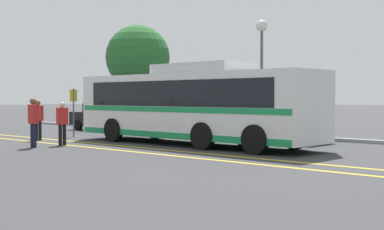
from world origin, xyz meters
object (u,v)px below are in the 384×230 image
tree_0 (138,57)px  pedestrian_0 (33,119)px  parked_car_2 (273,124)px  parked_car_0 (104,117)px  parked_car_1 (176,120)px  bus_stop_sign (74,106)px  pedestrian_2 (38,117)px  pedestrian_1 (62,121)px  street_lamp (262,45)px  transit_bus (192,104)px

tree_0 → pedestrian_0: bearing=-54.6°
parked_car_2 → parked_car_0: bearing=90.4°
parked_car_1 → pedestrian_0: (0.43, -8.29, 0.33)m
bus_stop_sign → pedestrian_2: bearing=-167.4°
pedestrian_2 → tree_0: bearing=-91.5°
parked_car_1 → pedestrian_2: size_ratio=2.36×
parked_car_1 → pedestrian_2: pedestrian_2 is taller
parked_car_1 → parked_car_0: bearing=87.0°
pedestrian_2 → parked_car_0: bearing=-94.4°
parked_car_1 → pedestrian_0: bearing=-178.5°
parked_car_2 → pedestrian_1: (-5.24, -7.04, 0.20)m
pedestrian_0 → street_lamp: street_lamp is taller
bus_stop_sign → parked_car_0: bearing=36.9°
parked_car_0 → pedestrian_2: bearing=25.3°
parked_car_1 → pedestrian_1: (0.44, -7.01, 0.23)m
transit_bus → bus_stop_sign: (-7.01, -0.64, -0.16)m
parked_car_2 → street_lamp: street_lamp is taller
pedestrian_0 → pedestrian_2: pedestrian_0 is taller
pedestrian_0 → pedestrian_2: bearing=147.4°
parked_car_2 → bus_stop_sign: bearing=116.7°
parked_car_0 → pedestrian_2: (3.43, -6.43, 0.23)m
pedestrian_0 → pedestrian_1: 1.28m
parked_car_2 → pedestrian_0: pedestrian_0 is taller
parked_car_1 → pedestrian_1: size_ratio=2.44×
pedestrian_1 → parked_car_1: bearing=-162.3°
transit_bus → pedestrian_0: 6.12m
parked_car_0 → parked_car_1: (5.88, -0.15, -0.03)m
transit_bus → pedestrian_1: 5.18m
pedestrian_1 → transit_bus: bearing=148.2°
pedestrian_1 → tree_0: size_ratio=0.24×
pedestrian_2 → pedestrian_0: bearing=112.6°
parked_car_0 → parked_car_2: bearing=86.6°
pedestrian_0 → pedestrian_2: 3.52m
street_lamp → tree_0: size_ratio=0.81×
pedestrian_0 → tree_0: tree_0 is taller
pedestrian_0 → parked_car_2: bearing=60.1°
pedestrian_0 → street_lamp: bearing=79.6°
pedestrian_1 → parked_car_0: bearing=-124.5°
transit_bus → pedestrian_0: (-3.70, -4.85, -0.54)m
parked_car_2 → pedestrian_2: size_ratio=2.64×
parked_car_0 → pedestrian_0: size_ratio=2.20×
parked_car_0 → tree_0: tree_0 is taller
parked_car_1 → bus_stop_sign: bus_stop_sign is taller
parked_car_1 → pedestrian_0: size_ratio=2.23×
pedestrian_0 → bus_stop_sign: bearing=130.5°
pedestrian_1 → street_lamp: size_ratio=0.30×
pedestrian_2 → bus_stop_sign: bus_stop_sign is taller
parked_car_0 → pedestrian_0: pedestrian_0 is taller
pedestrian_1 → pedestrian_2: 2.99m
pedestrian_0 → tree_0: (-10.76, 15.16, 3.70)m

